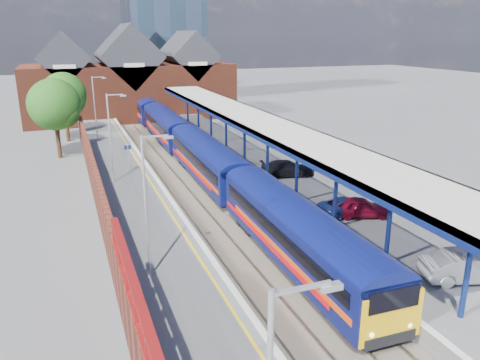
# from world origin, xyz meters

# --- Properties ---
(ground) EXTENTS (240.00, 240.00, 0.00)m
(ground) POSITION_xyz_m (0.00, 30.00, 0.00)
(ground) COLOR #5B5B5E
(ground) RESTS_ON ground
(ballast_bed) EXTENTS (6.00, 76.00, 0.06)m
(ballast_bed) POSITION_xyz_m (0.00, 20.00, 0.03)
(ballast_bed) COLOR #473D33
(ballast_bed) RESTS_ON ground
(rails) EXTENTS (4.51, 76.00, 0.14)m
(rails) POSITION_xyz_m (0.00, 20.00, 0.12)
(rails) COLOR slate
(rails) RESTS_ON ground
(left_platform) EXTENTS (5.00, 76.00, 1.00)m
(left_platform) POSITION_xyz_m (-5.50, 20.00, 0.50)
(left_platform) COLOR #565659
(left_platform) RESTS_ON ground
(right_platform) EXTENTS (6.00, 76.00, 1.00)m
(right_platform) POSITION_xyz_m (6.00, 20.00, 0.50)
(right_platform) COLOR #565659
(right_platform) RESTS_ON ground
(coping_left) EXTENTS (0.30, 76.00, 0.05)m
(coping_left) POSITION_xyz_m (-3.15, 20.00, 1.02)
(coping_left) COLOR silver
(coping_left) RESTS_ON left_platform
(coping_right) EXTENTS (0.30, 76.00, 0.05)m
(coping_right) POSITION_xyz_m (3.15, 20.00, 1.02)
(coping_right) COLOR silver
(coping_right) RESTS_ON right_platform
(yellow_line) EXTENTS (0.14, 76.00, 0.01)m
(yellow_line) POSITION_xyz_m (-3.75, 20.00, 1.01)
(yellow_line) COLOR yellow
(yellow_line) RESTS_ON left_platform
(train) EXTENTS (3.04, 65.94, 3.45)m
(train) POSITION_xyz_m (1.49, 30.87, 2.12)
(train) COLOR #0B1251
(train) RESTS_ON ground
(canopy) EXTENTS (4.50, 52.00, 4.48)m
(canopy) POSITION_xyz_m (5.48, 21.95, 5.25)
(canopy) COLOR navy
(canopy) RESTS_ON right_platform
(lamp_post_b) EXTENTS (1.48, 0.18, 7.00)m
(lamp_post_b) POSITION_xyz_m (-6.36, 6.00, 4.99)
(lamp_post_b) COLOR #A5A8AA
(lamp_post_b) RESTS_ON left_platform
(lamp_post_c) EXTENTS (1.48, 0.18, 7.00)m
(lamp_post_c) POSITION_xyz_m (-6.36, 22.00, 4.99)
(lamp_post_c) COLOR #A5A8AA
(lamp_post_c) RESTS_ON left_platform
(lamp_post_d) EXTENTS (1.48, 0.18, 7.00)m
(lamp_post_d) POSITION_xyz_m (-6.36, 38.00, 4.99)
(lamp_post_d) COLOR #A5A8AA
(lamp_post_d) RESTS_ON left_platform
(platform_sign) EXTENTS (0.55, 0.08, 2.50)m
(platform_sign) POSITION_xyz_m (-5.00, 24.00, 2.69)
(platform_sign) COLOR #A5A8AA
(platform_sign) RESTS_ON left_platform
(brick_wall) EXTENTS (0.35, 50.00, 3.86)m
(brick_wall) POSITION_xyz_m (-8.10, 13.54, 2.45)
(brick_wall) COLOR maroon
(brick_wall) RESTS_ON left_platform
(station_building) EXTENTS (30.00, 12.12, 13.78)m
(station_building) POSITION_xyz_m (0.00, 58.00, 5.45)
(station_building) COLOR maroon
(station_building) RESTS_ON ground
(tree_near) EXTENTS (5.20, 5.20, 8.10)m
(tree_near) POSITION_xyz_m (-10.35, 35.91, 5.35)
(tree_near) COLOR #382314
(tree_near) RESTS_ON ground
(tree_far) EXTENTS (5.20, 5.20, 8.10)m
(tree_far) POSITION_xyz_m (-9.35, 43.91, 5.35)
(tree_far) COLOR #382314
(tree_far) RESTS_ON ground
(parked_car_red) EXTENTS (4.07, 2.68, 1.29)m
(parked_car_red) POSITION_xyz_m (7.63, 9.01, 1.64)
(parked_car_red) COLOR maroon
(parked_car_red) RESTS_ON right_platform
(parked_car_silver) EXTENTS (4.64, 2.72, 1.45)m
(parked_car_silver) POSITION_xyz_m (7.60, 0.26, 1.72)
(parked_car_silver) COLOR #A9AAAE
(parked_car_silver) RESTS_ON right_platform
(parked_car_dark) EXTENTS (4.77, 2.68, 1.30)m
(parked_car_dark) POSITION_xyz_m (7.21, 18.83, 1.65)
(parked_car_dark) COLOR black
(parked_car_dark) RESTS_ON right_platform
(parked_car_blue) EXTENTS (4.12, 2.15, 1.11)m
(parked_car_blue) POSITION_xyz_m (7.08, 9.76, 1.55)
(parked_car_blue) COLOR navy
(parked_car_blue) RESTS_ON right_platform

